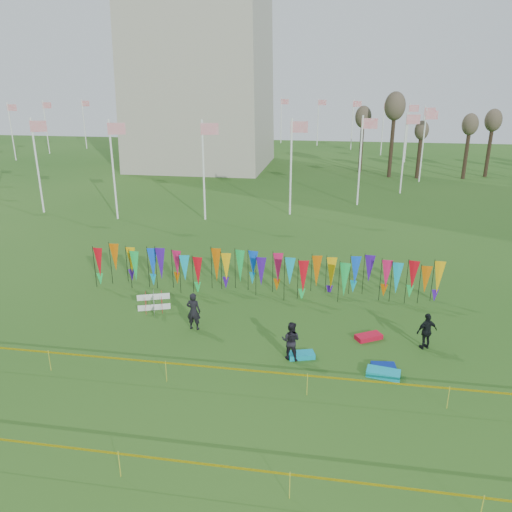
% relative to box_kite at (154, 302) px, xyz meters
% --- Properties ---
extents(ground, '(160.00, 160.00, 0.00)m').
position_rel_box_kite_xyz_m(ground, '(4.81, -3.71, -0.45)').
color(ground, '#214E16').
rests_on(ground, ground).
extents(flagpole_ring, '(57.40, 56.16, 8.00)m').
position_rel_box_kite_xyz_m(flagpole_ring, '(-9.19, 44.29, 3.55)').
color(flagpole_ring, white).
rests_on(flagpole_ring, ground).
extents(banner_row, '(18.64, 0.64, 2.23)m').
position_rel_box_kite_xyz_m(banner_row, '(5.09, 3.01, 0.90)').
color(banner_row, black).
rests_on(banner_row, ground).
extents(caution_tape_near, '(26.00, 0.02, 0.90)m').
position_rel_box_kite_xyz_m(caution_tape_near, '(4.59, -5.89, 0.33)').
color(caution_tape_near, '#FBDF05').
rests_on(caution_tape_near, ground).
extents(caution_tape_far, '(26.00, 0.02, 0.90)m').
position_rel_box_kite_xyz_m(caution_tape_far, '(4.59, -10.76, 0.33)').
color(caution_tape_far, '#FBDF05').
rests_on(caution_tape_far, ground).
extents(box_kite, '(0.81, 0.81, 0.90)m').
position_rel_box_kite_xyz_m(box_kite, '(0.00, 0.00, 0.00)').
color(box_kite, red).
rests_on(box_kite, ground).
extents(person_left, '(0.68, 0.51, 1.80)m').
position_rel_box_kite_xyz_m(person_left, '(2.52, -1.58, 0.45)').
color(person_left, black).
rests_on(person_left, ground).
extents(person_mid, '(0.87, 0.62, 1.65)m').
position_rel_box_kite_xyz_m(person_mid, '(7.16, -3.44, 0.37)').
color(person_mid, black).
rests_on(person_mid, ground).
extents(person_right, '(1.10, 0.91, 1.63)m').
position_rel_box_kite_xyz_m(person_right, '(12.78, -1.68, 0.36)').
color(person_right, black).
rests_on(person_right, ground).
extents(kite_bag_turquoise, '(1.18, 0.83, 0.21)m').
position_rel_box_kite_xyz_m(kite_bag_turquoise, '(7.60, -3.30, -0.34)').
color(kite_bag_turquoise, '#0CA5C1').
rests_on(kite_bag_turquoise, ground).
extents(kite_bag_blue, '(0.98, 0.58, 0.20)m').
position_rel_box_kite_xyz_m(kite_bag_blue, '(10.89, -3.63, -0.35)').
color(kite_bag_blue, '#092699').
rests_on(kite_bag_blue, ground).
extents(kite_bag_red, '(1.28, 1.06, 0.21)m').
position_rel_box_kite_xyz_m(kite_bag_red, '(10.43, -1.25, -0.34)').
color(kite_bag_red, red).
rests_on(kite_bag_red, ground).
extents(kite_bag_teal, '(1.35, 0.81, 0.24)m').
position_rel_box_kite_xyz_m(kite_bag_teal, '(10.85, -4.17, -0.33)').
color(kite_bag_teal, '#0EAEC7').
rests_on(kite_bag_teal, ground).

